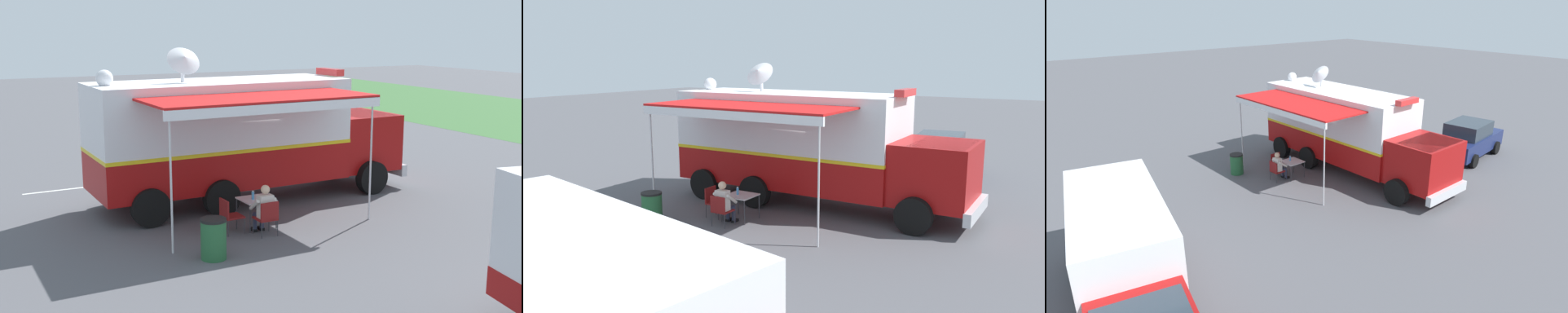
# 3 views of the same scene
# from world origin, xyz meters

# --- Properties ---
(ground_plane) EXTENTS (100.00, 100.00, 0.00)m
(ground_plane) POSITION_xyz_m (0.00, 0.00, 0.00)
(ground_plane) COLOR #515156
(lot_stripe) EXTENTS (0.23, 4.80, 0.01)m
(lot_stripe) POSITION_xyz_m (-3.60, -2.57, 0.00)
(lot_stripe) COLOR silver
(lot_stripe) RESTS_ON ground
(command_truck) EXTENTS (5.03, 9.54, 4.53)m
(command_truck) POSITION_xyz_m (0.02, 0.75, 1.94)
(command_truck) COLOR #9E0F0F
(command_truck) RESTS_ON ground
(folding_table) EXTENTS (0.82, 0.82, 0.73)m
(folding_table) POSITION_xyz_m (2.51, -0.11, 0.67)
(folding_table) COLOR silver
(folding_table) RESTS_ON ground
(water_bottle) EXTENTS (0.07, 0.07, 0.22)m
(water_bottle) POSITION_xyz_m (2.53, -0.21, 0.83)
(water_bottle) COLOR #4C99D8
(water_bottle) RESTS_ON folding_table
(folding_chair_at_table) EXTENTS (0.49, 0.49, 0.87)m
(folding_chair_at_table) POSITION_xyz_m (3.31, -0.22, 0.51)
(folding_chair_at_table) COLOR maroon
(folding_chair_at_table) RESTS_ON ground
(folding_chair_beside_table) EXTENTS (0.49, 0.49, 0.87)m
(folding_chair_beside_table) POSITION_xyz_m (2.70, -0.96, 0.51)
(folding_chair_beside_table) COLOR maroon
(folding_chair_beside_table) RESTS_ON ground
(seated_responder) EXTENTS (0.67, 0.56, 1.25)m
(seated_responder) POSITION_xyz_m (3.12, -0.22, 0.65)
(seated_responder) COLOR silver
(seated_responder) RESTS_ON ground
(trash_bin) EXTENTS (0.57, 0.57, 0.91)m
(trash_bin) POSITION_xyz_m (4.15, -1.97, 0.46)
(trash_bin) COLOR #235B33
(trash_bin) RESTS_ON ground
(car_behind_truck) EXTENTS (4.39, 2.42, 1.76)m
(car_behind_truck) POSITION_xyz_m (-5.70, 3.23, 0.88)
(car_behind_truck) COLOR navy
(car_behind_truck) RESTS_ON ground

